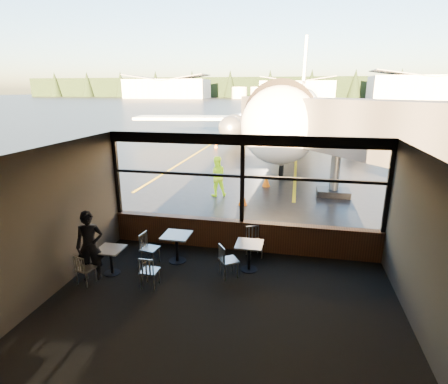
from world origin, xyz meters
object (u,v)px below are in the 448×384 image
(ground_crew, at_px, (217,176))
(cone_wing, at_px, (216,145))
(chair_left_s, at_px, (86,269))
(cafe_table_near, at_px, (249,257))
(cone_extra, at_px, (243,199))
(chair_mid_w, at_px, (150,249))
(passenger, at_px, (90,246))
(airliner, at_px, (298,79))
(jet_bridge, at_px, (349,149))
(cone_nose, at_px, (266,181))
(chair_near_w, at_px, (229,261))
(cafe_table_mid, at_px, (177,248))
(chair_mid_s, at_px, (150,271))
(cafe_table_left, at_px, (111,261))
(chair_near_n, at_px, (254,242))

(ground_crew, distance_m, cone_wing, 13.67)
(chair_left_s, xyz_separation_m, ground_crew, (1.50, 8.09, 0.51))
(cafe_table_near, height_order, cone_extra, cafe_table_near)
(chair_mid_w, height_order, passenger, passenger)
(airliner, relative_size, cone_wing, 84.61)
(jet_bridge, relative_size, chair_mid_w, 11.64)
(passenger, bearing_deg, jet_bridge, 24.00)
(jet_bridge, relative_size, chair_left_s, 13.09)
(passenger, xyz_separation_m, cone_nose, (3.56, 9.89, -0.63))
(airliner, relative_size, chair_left_s, 44.41)
(chair_near_w, relative_size, cone_extra, 1.69)
(jet_bridge, relative_size, cafe_table_mid, 12.92)
(chair_mid_s, relative_size, cone_extra, 1.60)
(jet_bridge, height_order, cone_nose, jet_bridge)
(cafe_table_left, bearing_deg, cafe_table_near, 14.83)
(jet_bridge, bearing_deg, cone_extra, -163.46)
(cafe_table_left, relative_size, passenger, 0.39)
(chair_mid_w, bearing_deg, cafe_table_mid, 120.79)
(jet_bridge, bearing_deg, cafe_table_left, -131.41)
(cone_extra, bearing_deg, airliner, 83.89)
(cafe_table_near, height_order, cone_wing, cafe_table_near)
(passenger, bearing_deg, airliner, 54.58)
(jet_bridge, distance_m, cone_nose, 4.50)
(chair_near_w, height_order, chair_near_n, chair_near_n)
(jet_bridge, xyz_separation_m, cafe_table_left, (-6.73, -7.63, -1.96))
(jet_bridge, bearing_deg, chair_mid_w, -130.61)
(cone_wing, bearing_deg, cone_extra, -72.68)
(chair_mid_s, bearing_deg, cone_nose, 79.69)
(jet_bridge, distance_m, passenger, 10.75)
(airliner, height_order, chair_mid_s, airliner)
(airliner, bearing_deg, chair_mid_w, -96.21)
(jet_bridge, distance_m, chair_near_n, 6.95)
(chair_mid_s, xyz_separation_m, passenger, (-1.61, 0.06, 0.49))
(jet_bridge, distance_m, cafe_table_mid, 8.68)
(chair_left_s, bearing_deg, chair_mid_s, 19.93)
(chair_near_n, distance_m, cone_nose, 7.84)
(cafe_table_near, xyz_separation_m, cafe_table_left, (-3.53, -0.93, -0.03))
(cafe_table_left, distance_m, chair_left_s, 0.69)
(chair_mid_s, height_order, cone_nose, chair_mid_s)
(chair_mid_s, height_order, cone_extra, chair_mid_s)
(airliner, height_order, cone_nose, airliner)
(cafe_table_mid, bearing_deg, jet_bridge, 51.57)
(passenger, bearing_deg, chair_mid_w, 17.96)
(jet_bridge, bearing_deg, chair_left_s, -130.87)
(cafe_table_left, height_order, cone_nose, cafe_table_left)
(chair_mid_s, bearing_deg, chair_mid_w, 113.77)
(chair_near_w, xyz_separation_m, ground_crew, (-1.94, 7.02, 0.46))
(chair_mid_s, bearing_deg, cone_extra, 80.30)
(chair_mid_w, xyz_separation_m, passenger, (-1.14, -1.04, 0.46))
(jet_bridge, xyz_separation_m, chair_mid_w, (-5.94, -6.93, -1.87))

